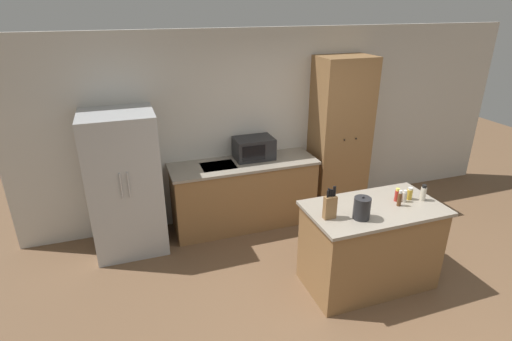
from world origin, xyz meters
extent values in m
plane|color=brown|center=(0.00, 0.00, 0.00)|extent=(14.00, 14.00, 0.00)
cube|color=beige|center=(0.00, 2.33, 1.30)|extent=(7.20, 0.06, 2.60)
cube|color=#B7BABC|center=(-2.23, 1.93, 0.88)|extent=(0.83, 0.74, 1.75)
cylinder|color=silver|center=(-2.27, 1.55, 1.02)|extent=(0.02, 0.02, 0.30)
cylinder|color=silver|center=(-2.19, 1.55, 1.02)|extent=(0.02, 0.02, 0.30)
cube|color=olive|center=(-0.71, 1.99, 0.44)|extent=(1.93, 0.62, 0.89)
cube|color=gray|center=(-0.71, 1.99, 0.91)|extent=(1.97, 0.66, 0.03)
cube|color=#9EA0A3|center=(-1.06, 1.99, 0.92)|extent=(0.44, 0.34, 0.01)
cube|color=olive|center=(0.74, 2.03, 1.12)|extent=(0.76, 0.53, 2.23)
sphere|color=black|center=(0.65, 1.76, 1.16)|extent=(0.02, 0.02, 0.02)
sphere|color=black|center=(0.84, 1.76, 1.16)|extent=(0.02, 0.02, 0.02)
cube|color=olive|center=(0.18, 0.32, 0.46)|extent=(1.36, 0.72, 0.91)
cube|color=gray|center=(0.18, 0.32, 0.93)|extent=(1.42, 0.78, 0.03)
cube|color=#232326|center=(-0.53, 2.10, 1.07)|extent=(0.52, 0.36, 0.29)
cube|color=black|center=(-0.60, 1.91, 1.07)|extent=(0.31, 0.01, 0.20)
cube|color=olive|center=(-0.38, 0.27, 1.06)|extent=(0.12, 0.06, 0.23)
cylinder|color=black|center=(-0.42, 0.27, 1.22)|extent=(0.02, 0.02, 0.08)
cylinder|color=black|center=(-0.40, 0.28, 1.22)|extent=(0.02, 0.02, 0.09)
cylinder|color=black|center=(-0.39, 0.28, 1.22)|extent=(0.02, 0.02, 0.08)
cylinder|color=black|center=(-0.37, 0.28, 1.22)|extent=(0.02, 0.02, 0.07)
cylinder|color=black|center=(-0.35, 0.27, 1.23)|extent=(0.02, 0.02, 0.11)
cylinder|color=black|center=(-0.34, 0.27, 1.23)|extent=(0.02, 0.02, 0.10)
cylinder|color=#B2281E|center=(0.47, 0.36, 1.01)|extent=(0.05, 0.05, 0.12)
cylinder|color=#E5DB4C|center=(0.47, 0.36, 1.08)|extent=(0.04, 0.04, 0.03)
cylinder|color=beige|center=(0.54, 0.32, 1.00)|extent=(0.05, 0.05, 0.11)
cylinder|color=silver|center=(0.54, 0.32, 1.07)|extent=(0.04, 0.04, 0.02)
cylinder|color=#563319|center=(0.43, 0.27, 1.02)|extent=(0.04, 0.04, 0.14)
cylinder|color=silver|center=(0.43, 0.27, 1.10)|extent=(0.03, 0.03, 0.03)
cylinder|color=gold|center=(0.62, 0.35, 1.00)|extent=(0.06, 0.06, 0.11)
cylinder|color=silver|center=(0.62, 0.35, 1.07)|extent=(0.04, 0.04, 0.02)
cylinder|color=beige|center=(0.74, 0.29, 1.02)|extent=(0.06, 0.06, 0.15)
cylinder|color=black|center=(0.74, 0.29, 1.11)|extent=(0.05, 0.05, 0.03)
cylinder|color=#232326|center=(-0.09, 0.17, 1.06)|extent=(0.16, 0.16, 0.22)
sphere|color=#262628|center=(-0.09, 0.17, 1.18)|extent=(0.02, 0.02, 0.02)
camera|label=1|loc=(-2.17, -2.71, 2.90)|focal=28.00mm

